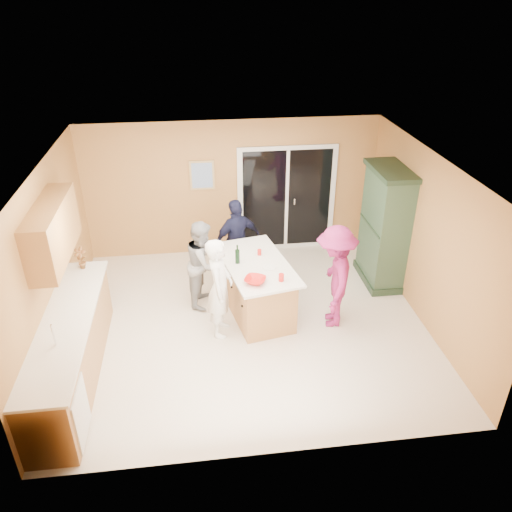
{
  "coord_description": "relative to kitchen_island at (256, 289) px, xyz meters",
  "views": [
    {
      "loc": [
        -0.68,
        -6.35,
        4.75
      ],
      "look_at": [
        0.15,
        0.1,
        1.15
      ],
      "focal_mm": 35.0,
      "sensor_mm": 36.0,
      "label": 1
    }
  ],
  "objects": [
    {
      "name": "ceiling",
      "position": [
        -0.18,
        -0.31,
        2.17
      ],
      "size": [
        5.5,
        5.0,
        0.1
      ],
      "primitive_type": "cube",
      "color": "silver",
      "rests_on": "wall_back"
    },
    {
      "name": "tulip_vase",
      "position": [
        -2.63,
        0.12,
        0.69
      ],
      "size": [
        0.21,
        0.17,
        0.35
      ],
      "primitive_type": "imported",
      "rotation": [
        0.0,
        0.0,
        -0.27
      ],
      "color": "red",
      "rests_on": "left_cabinet_run"
    },
    {
      "name": "white_plate",
      "position": [
        0.18,
        -0.18,
        0.49
      ],
      "size": [
        0.23,
        0.23,
        0.01
      ],
      "primitive_type": "cylinder",
      "rotation": [
        0.0,
        0.0,
        0.09
      ],
      "color": "silver",
      "rests_on": "kitchen_island"
    },
    {
      "name": "tumbler_far",
      "position": [
        0.08,
        0.25,
        0.53
      ],
      "size": [
        0.08,
        0.08,
        0.09
      ],
      "primitive_type": "cylinder",
      "rotation": [
        0.0,
        0.0,
        -0.29
      ],
      "color": "red",
      "rests_on": "kitchen_island"
    },
    {
      "name": "wall_right",
      "position": [
        2.57,
        -0.31,
        0.87
      ],
      "size": [
        0.1,
        5.0,
        2.6
      ],
      "primitive_type": "cube",
      "color": "tan",
      "rests_on": "ground"
    },
    {
      "name": "serving_bowl",
      "position": [
        -0.09,
        -0.57,
        0.52
      ],
      "size": [
        0.4,
        0.4,
        0.07
      ],
      "primitive_type": "imported",
      "rotation": [
        0.0,
        0.0,
        -0.43
      ],
      "color": "red",
      "rests_on": "kitchen_island"
    },
    {
      "name": "green_hutch",
      "position": [
        2.31,
        0.71,
        0.6
      ],
      "size": [
        0.6,
        1.15,
        2.1
      ],
      "color": "#1D301F",
      "rests_on": "floor"
    },
    {
      "name": "wall_front",
      "position": [
        -0.18,
        -2.81,
        0.87
      ],
      "size": [
        5.5,
        0.1,
        2.6
      ],
      "primitive_type": "cube",
      "color": "tan",
      "rests_on": "ground"
    },
    {
      "name": "wall_left",
      "position": [
        -2.93,
        -0.31,
        0.87
      ],
      "size": [
        0.1,
        5.0,
        2.6
      ],
      "primitive_type": "cube",
      "color": "tan",
      "rests_on": "ground"
    },
    {
      "name": "woman_navy",
      "position": [
        -0.2,
        1.06,
        0.34
      ],
      "size": [
        0.97,
        0.71,
        1.53
      ],
      "primitive_type": "imported",
      "rotation": [
        0.0,
        0.0,
        3.57
      ],
      "color": "#171A34",
      "rests_on": "floor"
    },
    {
      "name": "framed_picture",
      "position": [
        -0.73,
        2.17,
        1.17
      ],
      "size": [
        0.46,
        0.04,
        0.56
      ],
      "color": "tan",
      "rests_on": "wall_back"
    },
    {
      "name": "upper_cabinets",
      "position": [
        -2.76,
        -0.51,
        1.45
      ],
      "size": [
        0.35,
        1.6,
        0.75
      ],
      "primitive_type": "cube",
      "color": "#A2703F",
      "rests_on": "wall_left"
    },
    {
      "name": "left_cabinet_run",
      "position": [
        -2.63,
        -1.36,
        0.03
      ],
      "size": [
        0.65,
        3.05,
        1.24
      ],
      "color": "#A2703F",
      "rests_on": "floor"
    },
    {
      "name": "sliding_door",
      "position": [
        0.87,
        2.15,
        0.62
      ],
      "size": [
        1.9,
        0.07,
        2.1
      ],
      "color": "silver",
      "rests_on": "floor"
    },
    {
      "name": "wine_bottle",
      "position": [
        -0.29,
        0.03,
        0.6
      ],
      "size": [
        0.07,
        0.07,
        0.31
      ],
      "rotation": [
        0.0,
        0.0,
        0.38
      ],
      "color": "black",
      "rests_on": "kitchen_island"
    },
    {
      "name": "woman_magenta",
      "position": [
        1.14,
        -0.43,
        0.4
      ],
      "size": [
        0.82,
        1.17,
        1.65
      ],
      "primitive_type": "imported",
      "rotation": [
        0.0,
        0.0,
        -1.78
      ],
      "color": "maroon",
      "rests_on": "floor"
    },
    {
      "name": "wall_back",
      "position": [
        -0.18,
        2.19,
        0.87
      ],
      "size": [
        5.5,
        0.1,
        2.6
      ],
      "primitive_type": "cube",
      "color": "tan",
      "rests_on": "ground"
    },
    {
      "name": "woman_grey",
      "position": [
        -0.81,
        0.4,
        0.31
      ],
      "size": [
        0.72,
        0.83,
        1.47
      ],
      "primitive_type": "imported",
      "rotation": [
        0.0,
        0.0,
        1.32
      ],
      "color": "#949496",
      "rests_on": "floor"
    },
    {
      "name": "kitchen_island",
      "position": [
        0.0,
        0.0,
        0.0
      ],
      "size": [
        1.27,
        1.89,
        0.91
      ],
      "rotation": [
        0.0,
        0.0,
        0.2
      ],
      "color": "#A2703F",
      "rests_on": "floor"
    },
    {
      "name": "tumbler_near",
      "position": [
        0.29,
        -0.57,
        0.54
      ],
      "size": [
        0.09,
        0.09,
        0.11
      ],
      "primitive_type": "cylinder",
      "rotation": [
        0.0,
        0.0,
        -0.22
      ],
      "color": "red",
      "rests_on": "kitchen_island"
    },
    {
      "name": "floor",
      "position": [
        -0.18,
        -0.31,
        -0.43
      ],
      "size": [
        5.5,
        5.5,
        0.0
      ],
      "primitive_type": "plane",
      "color": "beige",
      "rests_on": "ground"
    },
    {
      "name": "woman_white",
      "position": [
        -0.6,
        -0.46,
        0.36
      ],
      "size": [
        0.49,
        0.64,
        1.58
      ],
      "primitive_type": "imported",
      "rotation": [
        0.0,
        0.0,
        1.37
      ],
      "color": "white",
      "rests_on": "floor"
    }
  ]
}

